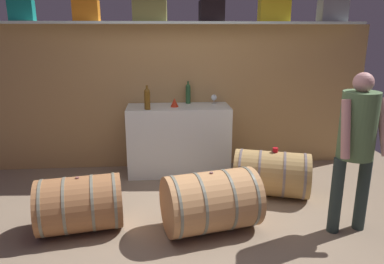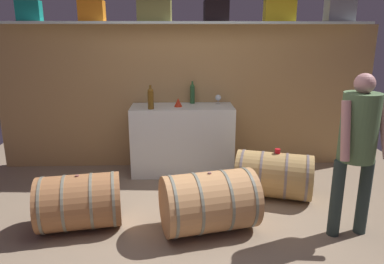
# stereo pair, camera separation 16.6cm
# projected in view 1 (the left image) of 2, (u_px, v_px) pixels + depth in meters

# --- Properties ---
(ground_plane) EXTENTS (6.57, 7.40, 0.02)m
(ground_plane) POSITION_uv_depth(u_px,v_px,m) (190.00, 214.00, 4.08)
(ground_plane) COLOR #88745D
(back_wall_panel) EXTENTS (5.37, 0.10, 2.04)m
(back_wall_panel) POSITION_uv_depth(u_px,v_px,m) (182.00, 97.00, 5.31)
(back_wall_panel) COLOR tan
(back_wall_panel) RESTS_ON ground
(high_shelf_board) EXTENTS (4.94, 0.40, 0.03)m
(high_shelf_board) POSITION_uv_depth(u_px,v_px,m) (182.00, 23.00, 4.89)
(high_shelf_board) COLOR silver
(high_shelf_board) RESTS_ON back_wall_panel
(toolcase_teal) EXTENTS (0.31, 0.21, 0.26)m
(toolcase_teal) POSITION_uv_depth(u_px,v_px,m) (22.00, 11.00, 4.69)
(toolcase_teal) COLOR #148075
(toolcase_teal) RESTS_ON high_shelf_board
(toolcase_orange) EXTENTS (0.34, 0.30, 0.26)m
(toolcase_orange) POSITION_uv_depth(u_px,v_px,m) (86.00, 11.00, 4.75)
(toolcase_orange) COLOR orange
(toolcase_orange) RESTS_ON high_shelf_board
(toolcase_olive) EXTENTS (0.45, 0.29, 0.29)m
(toolcase_olive) POSITION_uv_depth(u_px,v_px,m) (150.00, 10.00, 4.81)
(toolcase_olive) COLOR olive
(toolcase_olive) RESTS_ON high_shelf_board
(toolcase_black) EXTENTS (0.32, 0.29, 0.27)m
(toolcase_black) POSITION_uv_depth(u_px,v_px,m) (211.00, 11.00, 4.88)
(toolcase_black) COLOR black
(toolcase_black) RESTS_ON high_shelf_board
(toolcase_yellow) EXTENTS (0.42, 0.26, 0.35)m
(toolcase_yellow) POSITION_uv_depth(u_px,v_px,m) (274.00, 8.00, 4.93)
(toolcase_yellow) COLOR yellow
(toolcase_yellow) RESTS_ON high_shelf_board
(toolcase_grey) EXTENTS (0.39, 0.21, 0.35)m
(toolcase_grey) POSITION_uv_depth(u_px,v_px,m) (333.00, 8.00, 5.00)
(toolcase_grey) COLOR gray
(toolcase_grey) RESTS_ON high_shelf_board
(work_cabinet) EXTENTS (1.41, 0.55, 0.96)m
(work_cabinet) POSITION_uv_depth(u_px,v_px,m) (179.00, 140.00, 5.13)
(work_cabinet) COLOR white
(work_cabinet) RESTS_ON ground
(wine_bottle_amber) EXTENTS (0.08, 0.08, 0.32)m
(wine_bottle_amber) POSITION_uv_depth(u_px,v_px,m) (147.00, 98.00, 4.77)
(wine_bottle_amber) COLOR brown
(wine_bottle_amber) RESTS_ON work_cabinet
(wine_bottle_green) EXTENTS (0.07, 0.07, 0.32)m
(wine_bottle_green) POSITION_uv_depth(u_px,v_px,m) (188.00, 93.00, 5.16)
(wine_bottle_green) COLOR #2E5D32
(wine_bottle_green) RESTS_ON work_cabinet
(wine_glass) EXTENTS (0.08, 0.08, 0.13)m
(wine_glass) POSITION_uv_depth(u_px,v_px,m) (214.00, 98.00, 5.14)
(wine_glass) COLOR white
(wine_glass) RESTS_ON work_cabinet
(red_funnel) EXTENTS (0.11, 0.11, 0.12)m
(red_funnel) POSITION_uv_depth(u_px,v_px,m) (174.00, 103.00, 4.95)
(red_funnel) COLOR red
(red_funnel) RESTS_ON work_cabinet
(wine_barrel_near) EXTENTS (1.02, 0.79, 0.56)m
(wine_barrel_near) POSITION_uv_depth(u_px,v_px,m) (272.00, 174.00, 4.46)
(wine_barrel_near) COLOR tan
(wine_barrel_near) RESTS_ON ground
(wine_barrel_far) EXTENTS (0.90, 0.69, 0.58)m
(wine_barrel_far) POSITION_uv_depth(u_px,v_px,m) (80.00, 204.00, 3.66)
(wine_barrel_far) COLOR #9F683F
(wine_barrel_far) RESTS_ON ground
(wine_barrel_flank) EXTENTS (1.03, 0.80, 0.62)m
(wine_barrel_flank) POSITION_uv_depth(u_px,v_px,m) (211.00, 201.00, 3.66)
(wine_barrel_flank) COLOR tan
(wine_barrel_flank) RESTS_ON ground
(tasting_cup) EXTENTS (0.07, 0.07, 0.05)m
(tasting_cup) POSITION_uv_depth(u_px,v_px,m) (275.00, 150.00, 4.38)
(tasting_cup) COLOR red
(tasting_cup) RESTS_ON wine_barrel_near
(winemaker_pouring) EXTENTS (0.49, 0.38, 1.60)m
(winemaker_pouring) POSITION_uv_depth(u_px,v_px,m) (357.00, 138.00, 3.47)
(winemaker_pouring) COLOR #273432
(winemaker_pouring) RESTS_ON ground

